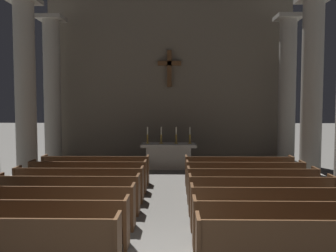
{
  "coord_description": "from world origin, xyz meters",
  "views": [
    {
      "loc": [
        0.27,
        -5.62,
        2.71
      ],
      "look_at": [
        0.0,
        7.82,
        1.8
      ],
      "focal_mm": 39.56,
      "sensor_mm": 36.0,
      "label": 1
    }
  ],
  "objects": [
    {
      "name": "candlestick_outer_right",
      "position": [
        0.85,
        9.11,
        1.22
      ],
      "size": [
        0.16,
        0.16,
        0.66
      ],
      "color": "#B79338",
      "rests_on": "altar"
    },
    {
      "name": "column_left_fourth",
      "position": [
        -4.84,
        9.68,
        3.01
      ],
      "size": [
        1.05,
        1.05,
        6.19
      ],
      "color": "#9E998E",
      "rests_on": "ground"
    },
    {
      "name": "pew_left_row_5",
      "position": [
        -2.31,
        4.13,
        0.48
      ],
      "size": [
        3.43,
        0.5,
        0.95
      ],
      "color": "brown",
      "rests_on": "ground"
    },
    {
      "name": "candlestick_outer_left",
      "position": [
        -0.85,
        9.11,
        1.22
      ],
      "size": [
        0.16,
        0.16,
        0.66
      ],
      "color": "#B79338",
      "rests_on": "altar"
    },
    {
      "name": "column_right_third",
      "position": [
        4.84,
        6.91,
        3.01
      ],
      "size": [
        1.05,
        1.05,
        6.19
      ],
      "color": "#9E998E",
      "rests_on": "ground"
    },
    {
      "name": "pew_right_row_3",
      "position": [
        2.31,
        2.04,
        0.48
      ],
      "size": [
        3.43,
        0.5,
        0.95
      ],
      "color": "brown",
      "rests_on": "ground"
    },
    {
      "name": "pew_left_row_1",
      "position": [
        -2.31,
        -0.04,
        0.48
      ],
      "size": [
        3.43,
        0.5,
        0.95
      ],
      "color": "brown",
      "rests_on": "ground"
    },
    {
      "name": "pew_left_row_7",
      "position": [
        -2.31,
        6.21,
        0.48
      ],
      "size": [
        3.43,
        0.5,
        0.95
      ],
      "color": "brown",
      "rests_on": "ground"
    },
    {
      "name": "candlestick_inner_right",
      "position": [
        0.3,
        9.11,
        1.22
      ],
      "size": [
        0.16,
        0.16,
        0.66
      ],
      "color": "#B79338",
      "rests_on": "altar"
    },
    {
      "name": "candlestick_inner_left",
      "position": [
        -0.3,
        9.11,
        1.22
      ],
      "size": [
        0.16,
        0.16,
        0.66
      ],
      "color": "#B79338",
      "rests_on": "altar"
    },
    {
      "name": "pew_right_row_1",
      "position": [
        2.31,
        -0.04,
        0.48
      ],
      "size": [
        3.43,
        0.5,
        0.95
      ],
      "color": "brown",
      "rests_on": "ground"
    },
    {
      "name": "pew_right_row_4",
      "position": [
        2.31,
        3.08,
        0.48
      ],
      "size": [
        3.43,
        0.5,
        0.95
      ],
      "color": "brown",
      "rests_on": "ground"
    },
    {
      "name": "pew_left_row_3",
      "position": [
        -2.31,
        2.04,
        0.48
      ],
      "size": [
        3.43,
        0.5,
        0.95
      ],
      "color": "brown",
      "rests_on": "ground"
    },
    {
      "name": "pew_right_row_2",
      "position": [
        2.31,
        1.0,
        0.48
      ],
      "size": [
        3.43,
        0.5,
        0.95
      ],
      "color": "brown",
      "rests_on": "ground"
    },
    {
      "name": "pew_right_row_6",
      "position": [
        2.31,
        5.17,
        0.48
      ],
      "size": [
        3.43,
        0.5,
        0.95
      ],
      "color": "brown",
      "rests_on": "ground"
    },
    {
      "name": "pew_left_row_6",
      "position": [
        -2.31,
        5.17,
        0.48
      ],
      "size": [
        3.43,
        0.5,
        0.95
      ],
      "color": "brown",
      "rests_on": "ground"
    },
    {
      "name": "column_right_fourth",
      "position": [
        4.84,
        9.68,
        3.01
      ],
      "size": [
        1.05,
        1.05,
        6.19
      ],
      "color": "#9E998E",
      "rests_on": "ground"
    },
    {
      "name": "apse_with_cross",
      "position": [
        0.0,
        11.06,
        3.76
      ],
      "size": [
        10.8,
        0.44,
        7.52
      ],
      "color": "#706656",
      "rests_on": "ground"
    },
    {
      "name": "altar",
      "position": [
        0.0,
        9.11,
        0.53
      ],
      "size": [
        2.2,
        0.9,
        1.01
      ],
      "color": "#A8A399",
      "rests_on": "ground"
    },
    {
      "name": "column_left_third",
      "position": [
        -4.84,
        6.91,
        3.01
      ],
      "size": [
        1.05,
        1.05,
        6.19
      ],
      "color": "#9E998E",
      "rests_on": "ground"
    },
    {
      "name": "pew_right_row_5",
      "position": [
        2.31,
        4.13,
        0.48
      ],
      "size": [
        3.43,
        0.5,
        0.95
      ],
      "color": "brown",
      "rests_on": "ground"
    },
    {
      "name": "pew_right_row_7",
      "position": [
        2.31,
        6.21,
        0.48
      ],
      "size": [
        3.43,
        0.5,
        0.95
      ],
      "color": "brown",
      "rests_on": "ground"
    },
    {
      "name": "pew_left_row_2",
      "position": [
        -2.31,
        1.0,
        0.48
      ],
      "size": [
        3.43,
        0.5,
        0.95
      ],
      "color": "brown",
      "rests_on": "ground"
    },
    {
      "name": "pew_left_row_4",
      "position": [
        -2.31,
        3.08,
        0.48
      ],
      "size": [
        3.43,
        0.5,
        0.95
      ],
      "color": "brown",
      "rests_on": "ground"
    }
  ]
}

